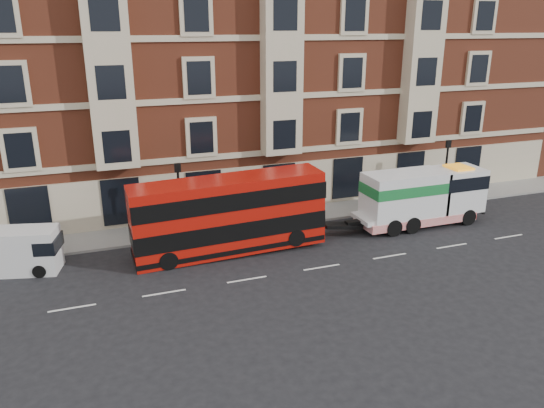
{
  "coord_description": "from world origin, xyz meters",
  "views": [
    {
      "loc": [
        -10.78,
        -22.19,
        11.74
      ],
      "look_at": [
        -1.25,
        4.0,
        2.28
      ],
      "focal_mm": 35.0,
      "sensor_mm": 36.0,
      "label": 1
    }
  ],
  "objects_px": {
    "tow_truck": "(420,197)",
    "box_van": "(14,251)",
    "pedestrian": "(141,222)",
    "double_decker_bus": "(229,214)"
  },
  "relations": [
    {
      "from": "double_decker_bus",
      "to": "pedestrian",
      "type": "height_order",
      "value": "double_decker_bus"
    },
    {
      "from": "double_decker_bus",
      "to": "pedestrian",
      "type": "bearing_deg",
      "value": 138.65
    },
    {
      "from": "box_van",
      "to": "pedestrian",
      "type": "relative_size",
      "value": 2.91
    },
    {
      "from": "double_decker_bus",
      "to": "box_van",
      "type": "bearing_deg",
      "value": 172.88
    },
    {
      "from": "tow_truck",
      "to": "pedestrian",
      "type": "xyz_separation_m",
      "value": [
        -16.3,
        3.73,
        -0.89
      ]
    },
    {
      "from": "tow_truck",
      "to": "box_van",
      "type": "xyz_separation_m",
      "value": [
        -22.74,
        1.34,
        -0.72
      ]
    },
    {
      "from": "pedestrian",
      "to": "box_van",
      "type": "bearing_deg",
      "value": -124.47
    },
    {
      "from": "tow_truck",
      "to": "pedestrian",
      "type": "height_order",
      "value": "tow_truck"
    },
    {
      "from": "tow_truck",
      "to": "box_van",
      "type": "height_order",
      "value": "tow_truck"
    },
    {
      "from": "double_decker_bus",
      "to": "tow_truck",
      "type": "relative_size",
      "value": 1.25
    }
  ]
}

